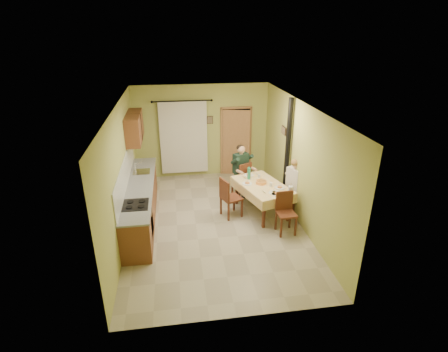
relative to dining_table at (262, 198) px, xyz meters
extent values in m
cube|color=tan|center=(-1.23, -0.35, -0.38)|extent=(4.00, 6.00, 0.01)
cube|color=tan|center=(-1.23, 2.65, 1.02)|extent=(4.00, 0.04, 2.80)
cube|color=tan|center=(-1.23, -3.35, 1.02)|extent=(4.00, 0.04, 2.80)
cube|color=tan|center=(-3.23, -0.35, 1.02)|extent=(0.04, 6.00, 2.80)
cube|color=tan|center=(0.77, -0.35, 1.02)|extent=(0.04, 6.00, 2.80)
cube|color=white|center=(-1.23, -0.35, 2.42)|extent=(4.00, 6.00, 0.04)
cube|color=brown|center=(-2.93, 0.05, 0.06)|extent=(0.60, 3.60, 0.88)
cube|color=gray|center=(-2.93, 0.05, 0.52)|extent=(0.64, 3.64, 0.04)
cube|color=white|center=(-3.22, 0.05, 0.85)|extent=(0.02, 3.60, 0.66)
cube|color=silver|center=(-2.93, 0.85, 0.53)|extent=(0.42, 0.42, 0.03)
cube|color=black|center=(-2.93, -0.95, 0.54)|extent=(0.52, 0.56, 0.02)
cube|color=black|center=(-2.63, -0.95, 0.07)|extent=(0.01, 0.55, 0.55)
cube|color=brown|center=(-3.05, 1.35, 1.57)|extent=(0.35, 1.40, 0.70)
cylinder|color=black|center=(-1.78, 2.53, 1.97)|extent=(1.70, 0.04, 0.04)
cube|color=silver|center=(-1.78, 2.55, 0.87)|extent=(1.40, 0.06, 2.20)
cube|color=black|center=(-0.18, 2.64, 0.65)|extent=(0.84, 0.03, 2.06)
cube|color=#A77146|center=(-0.63, 2.62, 0.65)|extent=(0.06, 0.06, 2.12)
cube|color=#A77146|center=(0.27, 2.62, 0.65)|extent=(0.06, 0.06, 2.12)
cube|color=#A77146|center=(-0.18, 2.62, 1.71)|extent=(0.96, 0.06, 0.06)
cube|color=#A77146|center=(-0.19, 2.54, 0.64)|extent=(0.81, 0.21, 2.04)
cube|color=#E5C07A|center=(0.00, 0.00, 0.36)|extent=(1.38, 1.79, 0.04)
cube|color=#E5C07A|center=(0.24, -0.75, 0.25)|extent=(0.91, 0.30, 0.22)
cube|color=#E5C07A|center=(-0.24, 0.75, 0.25)|extent=(0.91, 0.30, 0.22)
cube|color=#E5C07A|center=(-0.45, -0.14, 0.25)|extent=(0.49, 1.51, 0.22)
cube|color=#E5C07A|center=(0.45, 0.14, 0.25)|extent=(0.49, 1.51, 0.22)
cylinder|color=white|center=(-0.21, 0.58, 0.39)|extent=(0.25, 0.25, 0.02)
ellipsoid|color=#CC7233|center=(-0.21, 0.58, 0.41)|extent=(0.12, 0.12, 0.05)
cylinder|color=white|center=(0.20, -0.60, 0.39)|extent=(0.25, 0.25, 0.02)
ellipsoid|color=#CC7233|center=(0.20, -0.60, 0.41)|extent=(0.12, 0.12, 0.05)
cylinder|color=white|center=(0.36, -0.27, 0.39)|extent=(0.25, 0.25, 0.02)
ellipsoid|color=#CC7233|center=(0.36, -0.27, 0.41)|extent=(0.12, 0.12, 0.05)
cylinder|color=white|center=(-0.36, 0.08, 0.39)|extent=(0.25, 0.25, 0.02)
ellipsoid|color=#CC7233|center=(-0.36, 0.08, 0.41)|extent=(0.12, 0.12, 0.05)
cylinder|color=#FB9C44|center=(-0.02, 0.05, 0.42)|extent=(0.26, 0.26, 0.08)
cylinder|color=white|center=(0.17, -0.52, 0.39)|extent=(0.28, 0.28, 0.02)
cube|color=tan|center=(0.16, -0.51, 0.41)|extent=(0.07, 0.07, 0.03)
cube|color=tan|center=(0.16, -0.52, 0.41)|extent=(0.06, 0.04, 0.03)
cube|color=tan|center=(0.16, -0.51, 0.41)|extent=(0.07, 0.05, 0.03)
cube|color=tan|center=(0.15, -0.50, 0.41)|extent=(0.07, 0.07, 0.03)
cylinder|color=silver|center=(0.18, -0.13, 0.43)|extent=(0.07, 0.07, 0.10)
cylinder|color=silver|center=(0.01, 0.36, 0.43)|extent=(0.07, 0.07, 0.10)
cylinder|color=white|center=(0.48, -0.69, 0.50)|extent=(0.11, 0.11, 0.22)
cylinder|color=silver|center=(0.48, -0.69, 0.53)|extent=(0.02, 0.02, 0.30)
cube|color=#562817|center=(-0.31, 1.09, 0.10)|extent=(0.54, 0.54, 0.04)
cube|color=#562817|center=(-0.23, 0.93, 0.35)|extent=(0.38, 0.21, 0.46)
cube|color=#562817|center=(0.31, -1.02, 0.10)|extent=(0.42, 0.42, 0.04)
cube|color=#562817|center=(0.30, -0.84, 0.35)|extent=(0.40, 0.06, 0.45)
cube|color=#562817|center=(0.80, -0.11, 0.10)|extent=(0.57, 0.57, 0.04)
cube|color=#562817|center=(0.98, -0.02, 0.37)|extent=(0.22, 0.41, 0.49)
cube|color=#562817|center=(-0.77, -0.07, 0.10)|extent=(0.56, 0.56, 0.04)
cube|color=#562817|center=(-0.96, -0.14, 0.37)|extent=(0.19, 0.42, 0.50)
cube|color=#192D23|center=(-0.26, 1.00, 0.18)|extent=(0.50, 0.52, 0.16)
cube|color=#192D23|center=(-0.32, 1.12, 0.53)|extent=(0.46, 0.37, 0.54)
sphere|color=tan|center=(-0.31, 1.11, 0.92)|extent=(0.21, 0.21, 0.21)
ellipsoid|color=black|center=(-0.33, 1.15, 0.96)|extent=(0.21, 0.21, 0.16)
cube|color=beige|center=(0.89, -0.06, 0.18)|extent=(0.51, 0.49, 0.16)
cube|color=beige|center=(0.78, -0.12, 0.53)|extent=(0.37, 0.46, 0.54)
sphere|color=tan|center=(0.79, -0.12, 0.92)|extent=(0.21, 0.21, 0.21)
ellipsoid|color=olive|center=(0.75, -0.13, 0.96)|extent=(0.21, 0.21, 0.16)
cylinder|color=black|center=(0.67, 0.25, 1.02)|extent=(0.12, 0.12, 2.80)
cylinder|color=black|center=(0.67, 0.25, -0.23)|extent=(0.24, 0.24, 0.30)
cube|color=black|center=(-0.98, 2.62, 1.37)|extent=(0.19, 0.03, 0.23)
cube|color=brown|center=(0.74, 0.85, 1.47)|extent=(0.03, 0.31, 0.21)
camera|label=1|loc=(-2.07, -7.53, 3.93)|focal=28.00mm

